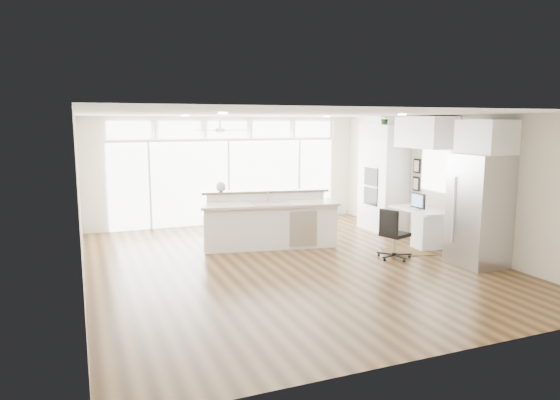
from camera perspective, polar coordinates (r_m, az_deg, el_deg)
name	(u,v)px	position (r m, az deg, el deg)	size (l,w,h in m)	color
floor	(289,264)	(9.22, 1.07, -7.27)	(7.00, 8.00, 0.02)	#3A2512
ceiling	(290,114)	(8.86, 1.12, 9.82)	(7.00, 8.00, 0.02)	white
wall_back	(228,170)	(12.69, -6.02, 3.38)	(7.00, 0.04, 2.70)	beige
wall_front	(438,237)	(5.54, 17.57, -4.08)	(7.00, 0.04, 2.70)	beige
wall_left	(80,202)	(8.23, -21.93, -0.18)	(0.04, 8.00, 2.70)	beige
wall_right	(446,182)	(10.79, 18.46, 2.01)	(0.04, 8.00, 2.70)	beige
glass_wall	(228,183)	(12.66, -5.92, 2.00)	(5.80, 0.06, 2.08)	white
transom_row	(228,129)	(12.58, -6.02, 8.03)	(5.90, 0.06, 0.40)	white
desk_window	(435,171)	(10.97, 17.34, 3.22)	(0.04, 0.85, 0.85)	white
ceiling_fan	(220,126)	(11.34, -6.87, 8.44)	(1.16, 1.16, 0.32)	silver
recessed_lights	(285,115)	(9.04, 0.61, 9.67)	(3.40, 3.00, 0.02)	white
oven_cabinet	(383,178)	(12.03, 11.69, 2.47)	(0.64, 1.20, 2.50)	white
desk_nook	(420,226)	(10.94, 15.72, -2.93)	(0.72, 1.30, 0.76)	white
upper_cabinets	(426,132)	(10.75, 16.33, 7.43)	(0.64, 1.30, 0.64)	white
refrigerator	(479,210)	(9.59, 21.79, -1.09)	(0.76, 0.90, 2.00)	#BABABF
fridge_cabinet	(486,137)	(9.51, 22.51, 6.68)	(0.64, 0.90, 0.60)	white
framed_photos	(417,175)	(11.47, 15.35, 2.78)	(0.06, 0.22, 0.80)	black
kitchen_island	(269,220)	(10.28, -1.23, -2.31)	(2.83, 1.06, 1.12)	white
rug	(407,252)	(10.30, 14.35, -5.74)	(0.92, 0.67, 0.01)	#352511
office_chair	(395,234)	(9.65, 13.00, -3.80)	(0.49, 0.46, 0.95)	black
fishbowl	(221,187)	(10.44, -6.77, 1.53)	(0.22, 0.22, 0.22)	silver
monitor	(418,201)	(10.79, 15.51, -0.06)	(0.07, 0.43, 0.36)	black
keyboard	(411,209)	(10.72, 14.75, -1.01)	(0.12, 0.33, 0.02)	silver
potted_plant	(385,119)	(11.96, 11.89, 9.00)	(0.28, 0.31, 0.24)	#234E21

